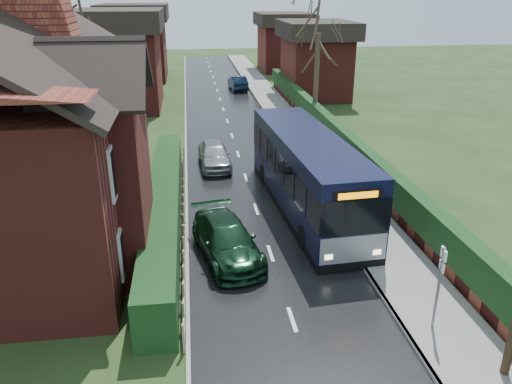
{
  "coord_description": "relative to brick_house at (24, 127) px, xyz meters",
  "views": [
    {
      "loc": [
        -2.67,
        -13.93,
        9.06
      ],
      "look_at": [
        -0.31,
        3.68,
        1.8
      ],
      "focal_mm": 35.0,
      "sensor_mm": 36.0,
      "label": 1
    }
  ],
  "objects": [
    {
      "name": "right_wall_hedge",
      "position": [
        14.53,
        5.22,
        -3.36
      ],
      "size": [
        0.6,
        50.0,
        1.8
      ],
      "color": "maroon",
      "rests_on": "ground"
    },
    {
      "name": "car_green",
      "position": [
        7.13,
        -2.77,
        -3.7
      ],
      "size": [
        2.75,
        4.9,
        1.34
      ],
      "primitive_type": "imported",
      "rotation": [
        0.0,
        0.0,
        0.2
      ],
      "color": "black",
      "rests_on": "ground"
    },
    {
      "name": "ground",
      "position": [
        8.73,
        -4.78,
        -4.38
      ],
      "size": [
        140.0,
        140.0,
        0.0
      ],
      "primitive_type": "plane",
      "color": "#334D21",
      "rests_on": "ground"
    },
    {
      "name": "pavement",
      "position": [
        12.98,
        5.22,
        -4.31
      ],
      "size": [
        2.5,
        100.0,
        0.14
      ],
      "primitive_type": "cube",
      "color": "slate",
      "rests_on": "ground"
    },
    {
      "name": "brick_house",
      "position": [
        0.0,
        0.0,
        0.0
      ],
      "size": [
        9.3,
        14.6,
        10.3
      ],
      "color": "maroon",
      "rests_on": "ground"
    },
    {
      "name": "bus",
      "position": [
        10.94,
        0.99,
        -2.73
      ],
      "size": [
        3.23,
        11.09,
        3.33
      ],
      "rotation": [
        0.0,
        0.0,
        0.07
      ],
      "color": "black",
      "rests_on": "ground"
    },
    {
      "name": "tree_house_side",
      "position": [
        -0.15,
        13.22,
        3.33
      ],
      "size": [
        4.54,
        4.54,
        10.32
      ],
      "color": "#32291D",
      "rests_on": "ground"
    },
    {
      "name": "front_hedge",
      "position": [
        4.83,
        0.22,
        -3.58
      ],
      "size": [
        1.2,
        16.0,
        1.6
      ],
      "primitive_type": "cube",
      "color": "black",
      "rests_on": "ground"
    },
    {
      "name": "kerb_left",
      "position": [
        5.68,
        5.22,
        -4.33
      ],
      "size": [
        0.12,
        100.0,
        0.1
      ],
      "primitive_type": "cube",
      "color": "gray",
      "rests_on": "ground"
    },
    {
      "name": "bus_stop_sign",
      "position": [
        12.6,
        -7.78,
        -2.61
      ],
      "size": [
        0.13,
        0.4,
        2.67
      ],
      "rotation": [
        0.0,
        0.0,
        -0.2
      ],
      "color": "slate",
      "rests_on": "ground"
    },
    {
      "name": "car_distant",
      "position": [
        10.73,
        29.44,
        -3.71
      ],
      "size": [
        1.71,
        4.11,
        1.32
      ],
      "primitive_type": "imported",
      "rotation": [
        0.0,
        0.0,
        3.22
      ],
      "color": "#101E31",
      "rests_on": "ground"
    },
    {
      "name": "car_silver",
      "position": [
        7.23,
        7.22,
        -3.69
      ],
      "size": [
        1.81,
        4.09,
        1.37
      ],
      "primitive_type": "imported",
      "rotation": [
        0.0,
        0.0,
        0.05
      ],
      "color": "#A8A9AD",
      "rests_on": "ground"
    },
    {
      "name": "tree_right_far",
      "position": [
        14.73,
        14.93,
        2.38
      ],
      "size": [
        4.68,
        4.68,
        9.04
      ],
      "color": "#3B2E23",
      "rests_on": "ground"
    },
    {
      "name": "kerb_right",
      "position": [
        11.78,
        5.22,
        -4.31
      ],
      "size": [
        0.12,
        100.0,
        0.14
      ],
      "primitive_type": "cube",
      "color": "gray",
      "rests_on": "ground"
    },
    {
      "name": "road",
      "position": [
        8.73,
        5.22,
        -4.37
      ],
      "size": [
        6.0,
        100.0,
        0.02
      ],
      "primitive_type": "cube",
      "color": "black",
      "rests_on": "ground"
    },
    {
      "name": "picket_fence",
      "position": [
        5.58,
        0.22,
        -3.93
      ],
      "size": [
        0.1,
        16.0,
        0.9
      ],
      "primitive_type": null,
      "color": "gray",
      "rests_on": "ground"
    }
  ]
}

